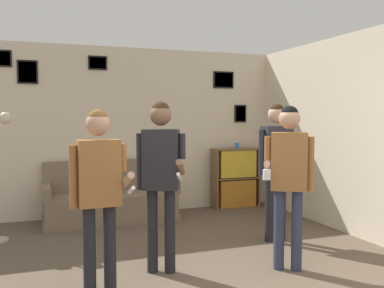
% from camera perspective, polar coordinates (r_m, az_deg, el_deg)
% --- Properties ---
extents(wall_back, '(7.21, 0.08, 2.70)m').
position_cam_1_polar(wall_back, '(7.09, -7.51, 1.80)').
color(wall_back, beige).
rests_on(wall_back, ground_plane).
extents(wall_right, '(0.06, 6.65, 2.70)m').
position_cam_1_polar(wall_right, '(6.21, 19.78, 1.25)').
color(wall_right, beige).
rests_on(wall_right, ground_plane).
extents(couch, '(1.98, 0.80, 0.90)m').
position_cam_1_polar(couch, '(6.71, -10.82, -7.51)').
color(couch, '#7A6651').
rests_on(couch, ground_plane).
extents(bookshelf, '(0.82, 0.30, 1.03)m').
position_cam_1_polar(bookshelf, '(7.52, 5.83, -4.54)').
color(bookshelf, brown).
rests_on(bookshelf, ground_plane).
extents(person_player_foreground_left, '(0.51, 0.44, 1.66)m').
position_cam_1_polar(person_player_foreground_left, '(3.82, -12.32, -5.08)').
color(person_player_foreground_left, black).
rests_on(person_player_foreground_left, ground_plane).
extents(person_player_foreground_center, '(0.46, 0.59, 1.74)m').
position_cam_1_polar(person_player_foreground_center, '(4.32, -4.19, -3.13)').
color(person_player_foreground_center, black).
rests_on(person_player_foreground_center, ground_plane).
extents(person_watcher_holding_cup, '(0.59, 0.36, 1.70)m').
position_cam_1_polar(person_watcher_holding_cup, '(4.49, 12.77, -3.34)').
color(person_watcher_holding_cup, '#2D334C').
rests_on(person_watcher_holding_cup, ground_plane).
extents(person_spectator_near_bookshelf, '(0.50, 0.22, 1.75)m').
position_cam_1_polar(person_spectator_near_bookshelf, '(5.52, 11.16, -1.65)').
color(person_spectator_near_bookshelf, black).
rests_on(person_spectator_near_bookshelf, ground_plane).
extents(drinking_cup, '(0.07, 0.07, 0.10)m').
position_cam_1_polar(drinking_cup, '(7.47, 6.02, -0.22)').
color(drinking_cup, blue).
rests_on(drinking_cup, bookshelf).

